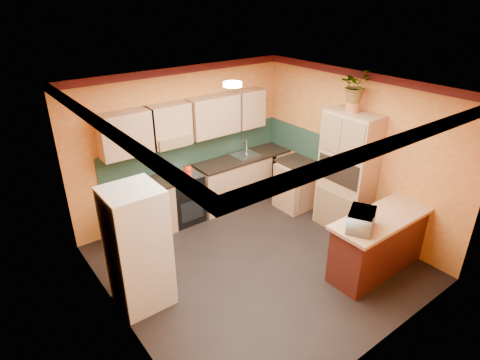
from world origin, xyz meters
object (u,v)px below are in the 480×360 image
microwave (361,220)px  fridge (138,248)px  stove (183,198)px  base_cabinets_back (212,189)px  breakfast_bar (382,243)px  pantry (347,173)px

microwave → fridge: bearing=120.1°
stove → microwave: microwave is taller
base_cabinets_back → fridge: 2.65m
stove → microwave: bearing=-71.0°
stove → microwave: (1.04, -3.01, 0.61)m
breakfast_bar → microwave: (-0.63, 0.00, 0.62)m
fridge → microwave: (2.55, -1.50, 0.21)m
pantry → microwave: pantry is taller
breakfast_bar → microwave: bearing=180.0°
base_cabinets_back → fridge: size_ratio=2.15×
stove → breakfast_bar: size_ratio=0.51×
pantry → breakfast_bar: 1.33m
base_cabinets_back → pantry: pantry is taller
stove → pantry: pantry is taller
stove → fridge: fridge is taller
fridge → microwave: 2.96m
microwave → breakfast_bar: bearing=-29.4°
fridge → microwave: size_ratio=3.55×
base_cabinets_back → microwave: size_ratio=7.61×
stove → fridge: bearing=-135.1°
base_cabinets_back → pantry: (1.46, -1.90, 0.61)m
microwave → base_cabinets_back: bearing=68.4°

